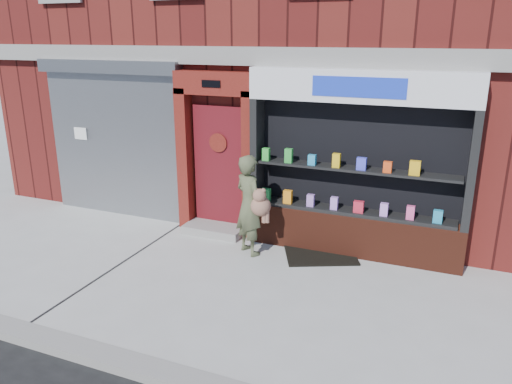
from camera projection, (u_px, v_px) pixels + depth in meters
The scene contains 8 objects.
ground at pixel (208, 281), 7.41m from camera, with size 80.00×80.00×0.00m, color #9E9E99.
curb at pixel (116, 361), 5.50m from camera, with size 60.00×0.30×0.12m, color gray.
building at pixel (324, 11), 11.47m from camera, with size 12.00×8.16×8.00m.
shutter_bay at pixel (114, 130), 9.68m from camera, with size 3.10×0.30×3.04m.
red_door_bay at pixel (217, 154), 8.88m from camera, with size 1.52×0.58×2.90m.
pharmacy_bay at pixel (355, 174), 7.95m from camera, with size 3.50×0.41×3.00m.
woman at pixel (250, 205), 8.10m from camera, with size 0.75×0.67×1.68m.
doormat at pixel (321, 255), 8.23m from camera, with size 1.14×0.80×0.03m, color black.
Camera 1 is at (3.21, -5.88, 3.50)m, focal length 35.00 mm.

